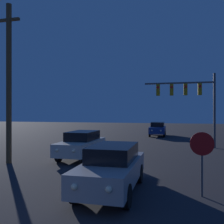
{
  "coord_description": "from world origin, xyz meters",
  "views": [
    {
      "loc": [
        3.47,
        -1.41,
        2.71
      ],
      "look_at": [
        0.0,
        12.7,
        2.71
      ],
      "focal_mm": 40.0,
      "sensor_mm": 36.0,
      "label": 1
    }
  ],
  "objects_px": {
    "car_mid": "(82,144)",
    "stop_sign": "(202,151)",
    "traffic_signal_mast": "(190,96)",
    "car_far": "(158,129)",
    "utility_pole": "(9,81)",
    "car_near": "(112,167)"
  },
  "relations": [
    {
      "from": "car_mid",
      "to": "stop_sign",
      "type": "relative_size",
      "value": 2.15
    },
    {
      "from": "traffic_signal_mast",
      "to": "car_mid",
      "type": "bearing_deg",
      "value": -136.22
    },
    {
      "from": "car_far",
      "to": "utility_pole",
      "type": "bearing_deg",
      "value": 68.55
    },
    {
      "from": "car_near",
      "to": "car_far",
      "type": "height_order",
      "value": "same"
    },
    {
      "from": "stop_sign",
      "to": "utility_pole",
      "type": "distance_m",
      "value": 10.29
    },
    {
      "from": "car_near",
      "to": "car_mid",
      "type": "xyz_separation_m",
      "value": [
        -3.2,
        5.53,
        0.0
      ]
    },
    {
      "from": "car_mid",
      "to": "traffic_signal_mast",
      "type": "distance_m",
      "value": 9.55
    },
    {
      "from": "utility_pole",
      "to": "stop_sign",
      "type": "bearing_deg",
      "value": -18.34
    },
    {
      "from": "car_far",
      "to": "traffic_signal_mast",
      "type": "bearing_deg",
      "value": 109.12
    },
    {
      "from": "stop_sign",
      "to": "car_near",
      "type": "bearing_deg",
      "value": -176.66
    },
    {
      "from": "traffic_signal_mast",
      "to": "stop_sign",
      "type": "height_order",
      "value": "traffic_signal_mast"
    },
    {
      "from": "traffic_signal_mast",
      "to": "stop_sign",
      "type": "relative_size",
      "value": 2.73
    },
    {
      "from": "car_mid",
      "to": "car_far",
      "type": "bearing_deg",
      "value": -102.27
    },
    {
      "from": "car_near",
      "to": "stop_sign",
      "type": "bearing_deg",
      "value": -176.55
    },
    {
      "from": "car_mid",
      "to": "car_near",
      "type": "bearing_deg",
      "value": 121.08
    },
    {
      "from": "car_near",
      "to": "traffic_signal_mast",
      "type": "relative_size",
      "value": 0.78
    },
    {
      "from": "car_far",
      "to": "stop_sign",
      "type": "distance_m",
      "value": 20.44
    },
    {
      "from": "stop_sign",
      "to": "utility_pole",
      "type": "bearing_deg",
      "value": 161.66
    },
    {
      "from": "car_far",
      "to": "stop_sign",
      "type": "height_order",
      "value": "stop_sign"
    },
    {
      "from": "car_near",
      "to": "traffic_signal_mast",
      "type": "height_order",
      "value": "traffic_signal_mast"
    },
    {
      "from": "car_mid",
      "to": "utility_pole",
      "type": "xyz_separation_m",
      "value": [
        -3.25,
        -2.26,
        3.52
      ]
    },
    {
      "from": "car_mid",
      "to": "stop_sign",
      "type": "distance_m",
      "value": 8.16
    }
  ]
}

